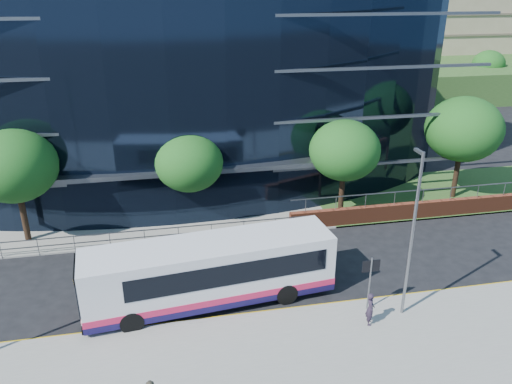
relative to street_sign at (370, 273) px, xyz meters
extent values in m
plane|color=black|center=(-4.50, 1.59, -2.15)|extent=(200.00, 200.00, 0.00)
cube|color=gray|center=(-4.50, -3.41, -2.07)|extent=(80.00, 8.00, 0.15)
cube|color=gray|center=(-4.50, 0.59, -2.07)|extent=(80.00, 0.25, 0.16)
cube|color=gold|center=(-4.50, 0.79, -2.14)|extent=(80.00, 0.08, 0.01)
cube|color=gold|center=(-4.50, 0.94, -2.14)|extent=(80.00, 0.08, 0.01)
cube|color=gray|center=(-10.50, 12.59, -2.10)|extent=(50.00, 8.00, 0.10)
cube|color=black|center=(-8.50, 25.59, 5.85)|extent=(38.00, 16.00, 16.00)
cube|color=#595E66|center=(-8.50, 11.09, 1.55)|extent=(22.00, 1.20, 0.30)
cube|color=slate|center=(-12.50, 8.59, -1.10)|extent=(24.00, 0.05, 0.05)
cube|color=slate|center=(-12.50, 8.59, -1.55)|extent=(24.00, 0.05, 0.05)
cylinder|color=slate|center=(-12.50, 8.59, -1.60)|extent=(0.04, 0.04, 1.10)
cube|color=#2D511E|center=(27.50, 57.59, -0.15)|extent=(60.00, 42.00, 4.00)
cylinder|color=slate|center=(0.00, -0.01, -0.60)|extent=(0.08, 0.08, 2.80)
cube|color=black|center=(0.00, 0.01, 0.35)|extent=(0.85, 0.06, 0.60)
cylinder|color=black|center=(-17.50, 10.59, -0.50)|extent=(0.36, 0.36, 3.30)
ellipsoid|color=#195017|center=(-17.50, 10.59, 2.73)|extent=(4.95, 4.95, 4.21)
cylinder|color=black|center=(-7.50, 11.09, -0.72)|extent=(0.36, 0.36, 2.86)
ellipsoid|color=#195017|center=(-7.50, 11.09, 2.08)|extent=(4.29, 4.29, 3.65)
cylinder|color=black|center=(2.50, 10.59, -0.61)|extent=(0.36, 0.36, 3.08)
ellipsoid|color=#195017|center=(2.50, 10.59, 2.40)|extent=(4.62, 4.62, 3.93)
cylinder|color=black|center=(11.50, 11.59, -0.39)|extent=(0.36, 0.36, 3.52)
ellipsoid|color=#195017|center=(11.50, 11.59, 3.05)|extent=(5.28, 5.28, 4.49)
cylinder|color=black|center=(19.50, 41.59, -0.61)|extent=(0.36, 0.36, 3.08)
ellipsoid|color=#195017|center=(19.50, 41.59, 2.40)|extent=(4.62, 4.62, 3.93)
cylinder|color=black|center=(35.50, 43.59, -0.72)|extent=(0.36, 0.36, 2.86)
ellipsoid|color=#195017|center=(35.50, 43.59, 2.08)|extent=(4.29, 4.29, 3.65)
cylinder|color=slate|center=(1.50, -0.61, 2.00)|extent=(0.14, 0.14, 8.00)
cube|color=slate|center=(1.50, -0.26, 5.90)|extent=(0.15, 0.70, 0.12)
cube|color=silver|center=(-7.23, 2.22, -0.33)|extent=(12.18, 3.99, 2.88)
cube|color=#150F3F|center=(-7.23, 2.22, -1.61)|extent=(12.21, 4.04, 0.33)
cube|color=#CC1D49|center=(-7.23, 2.22, -1.28)|extent=(12.21, 4.04, 0.33)
cube|color=black|center=(-6.59, 2.30, 0.08)|extent=(9.81, 3.78, 1.09)
cube|color=black|center=(-13.21, 1.58, -0.19)|extent=(0.33, 2.33, 1.68)
cube|color=black|center=(-13.22, 1.58, 0.81)|extent=(0.34, 2.23, 0.43)
cube|color=yellow|center=(-13.29, 1.84, 0.81)|extent=(0.17, 1.19, 0.24)
cube|color=black|center=(-13.21, 1.58, -1.66)|extent=(0.38, 2.60, 0.26)
cylinder|color=black|center=(-10.99, 0.57, -1.61)|extent=(1.12, 0.44, 1.09)
cylinder|color=black|center=(-3.64, 1.37, -1.61)|extent=(1.12, 0.44, 1.09)
imported|color=#2B2031|center=(-0.36, -1.08, -1.19)|extent=(0.51, 0.66, 1.61)
camera|label=1|loc=(-9.05, -18.45, 12.48)|focal=35.00mm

